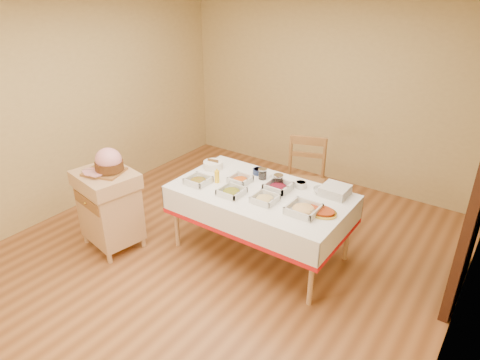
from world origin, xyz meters
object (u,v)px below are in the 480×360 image
object	(u,v)px
ham_on_board	(108,163)
bread_basket	(213,165)
preserve_jar_left	(263,174)
dining_chair	(304,181)
mustard_bottle	(217,176)
dining_table	(260,205)
plate_stack	(335,191)
butcher_cart	(109,205)
brass_platter	(321,212)
preserve_jar_right	(278,181)

from	to	relation	value
ham_on_board	bread_basket	distance (m)	1.16
ham_on_board	preserve_jar_left	xyz separation A→B (m)	(1.24, 1.03, -0.20)
dining_chair	ham_on_board	bearing A→B (deg)	-131.11
mustard_bottle	bread_basket	xyz separation A→B (m)	(-0.26, 0.26, -0.03)
dining_table	ham_on_board	bearing A→B (deg)	-150.43
preserve_jar_left	plate_stack	xyz separation A→B (m)	(0.79, 0.11, -0.01)
dining_table	plate_stack	xyz separation A→B (m)	(0.66, 0.36, 0.21)
dining_table	plate_stack	world-z (taller)	plate_stack
butcher_cart	preserve_jar_left	world-z (taller)	butcher_cart
dining_chair	brass_platter	size ratio (longest dim) A/B	3.42
dining_table	bread_basket	world-z (taller)	bread_basket
ham_on_board	mustard_bottle	distance (m)	1.14
dining_table	preserve_jar_right	xyz separation A→B (m)	(0.09, 0.20, 0.22)
mustard_bottle	dining_table	bearing A→B (deg)	11.52
butcher_cart	brass_platter	bearing A→B (deg)	19.67
bread_basket	brass_platter	bearing A→B (deg)	-8.68
plate_stack	dining_chair	bearing A→B (deg)	139.26
mustard_bottle	brass_platter	xyz separation A→B (m)	(1.19, 0.04, -0.06)
ham_on_board	brass_platter	world-z (taller)	ham_on_board
mustard_bottle	plate_stack	size ratio (longest dim) A/B	0.63
butcher_cart	ham_on_board	distance (m)	0.50
dining_chair	preserve_jar_right	world-z (taller)	dining_chair
dining_table	bread_basket	bearing A→B (deg)	167.64
mustard_bottle	bread_basket	distance (m)	0.37
brass_platter	bread_basket	bearing A→B (deg)	171.32
ham_on_board	mustard_bottle	xyz separation A→B (m)	(0.89, 0.68, -0.18)
dining_table	brass_platter	xyz separation A→B (m)	(0.70, -0.06, 0.18)
dining_table	butcher_cart	size ratio (longest dim) A/B	2.04
ham_on_board	bread_basket	xyz separation A→B (m)	(0.63, 0.95, -0.21)
dining_table	plate_stack	bearing A→B (deg)	28.70
preserve_jar_right	preserve_jar_left	bearing A→B (deg)	167.23
preserve_jar_right	brass_platter	distance (m)	0.66
dining_table	dining_chair	xyz separation A→B (m)	(0.06, 0.87, -0.06)
butcher_cart	bread_basket	distance (m)	1.22
butcher_cart	ham_on_board	bearing A→B (deg)	38.11
butcher_cart	plate_stack	size ratio (longest dim) A/B	3.42
plate_stack	preserve_jar_right	bearing A→B (deg)	-164.21
dining_chair	bread_basket	xyz separation A→B (m)	(-0.82, -0.71, 0.26)
dining_table	plate_stack	distance (m)	0.78
dining_chair	mustard_bottle	size ratio (longest dim) A/B	6.32
dining_chair	preserve_jar_right	xyz separation A→B (m)	(0.03, -0.67, 0.28)
preserve_jar_right	brass_platter	bearing A→B (deg)	-22.70
ham_on_board	brass_platter	size ratio (longest dim) A/B	1.34
butcher_cart	plate_stack	xyz separation A→B (m)	(2.08, 1.17, 0.30)
dining_chair	bread_basket	world-z (taller)	dining_chair
butcher_cart	preserve_jar_left	distance (m)	1.70
preserve_jar_left	brass_platter	bearing A→B (deg)	-20.12
preserve_jar_right	ham_on_board	bearing A→B (deg)	-146.24
preserve_jar_right	plate_stack	size ratio (longest dim) A/B	0.50
bread_basket	plate_stack	world-z (taller)	bread_basket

